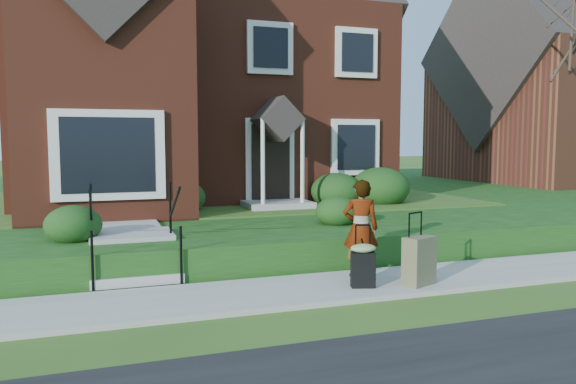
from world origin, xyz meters
name	(u,v)px	position (x,y,z in m)	size (l,w,h in m)	color
ground	(312,292)	(0.00, 0.00, 0.00)	(120.00, 120.00, 0.00)	#2D5119
sidewalk	(312,289)	(0.00, 0.00, 0.04)	(60.00, 1.60, 0.08)	#9E9B93
terrace	(304,196)	(4.00, 10.90, 0.30)	(44.00, 20.00, 0.60)	#143E11
walkway	(123,216)	(-2.50, 5.00, 0.63)	(1.20, 6.00, 0.06)	#9E9B93
main_house	(190,42)	(-0.21, 9.61, 5.26)	(10.40, 10.20, 9.40)	maroon
neighbour_house	(569,69)	(16.00, 11.00, 5.25)	(9.40, 8.00, 9.20)	brown
front_steps	(133,249)	(-2.50, 1.84, 0.47)	(1.40, 2.02, 1.50)	#9E9B93
foundation_shrubs	(266,191)	(0.79, 5.02, 1.07)	(9.57, 4.38, 1.09)	#0F3411
woman	(361,228)	(0.98, 0.35, 0.88)	(0.58, 0.38, 1.59)	#999999
suitcase_black	(363,263)	(0.72, -0.27, 0.45)	(0.47, 0.42, 0.96)	black
suitcase_olive	(419,261)	(1.60, -0.42, 0.46)	(0.59, 0.47, 1.12)	brown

